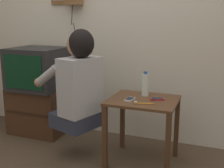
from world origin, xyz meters
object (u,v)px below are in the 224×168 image
at_px(television, 38,68).
at_px(cell_phone_held, 130,99).
at_px(cell_phone_spare, 157,99).
at_px(water_bottle, 145,85).
at_px(toothbrush, 142,103).
at_px(person, 78,82).

bearing_deg(television, cell_phone_held, -16.06).
bearing_deg(cell_phone_spare, water_bottle, -147.26).
bearing_deg(water_bottle, toothbrush, -79.91).
xyz_separation_m(cell_phone_held, toothbrush, (0.13, -0.08, 0.00)).
bearing_deg(cell_phone_spare, television, -123.10).
bearing_deg(cell_phone_spare, person, -100.90).
relative_size(person, toothbrush, 5.70).
height_order(television, cell_phone_held, television).
distance_m(cell_phone_held, water_bottle, 0.22).
distance_m(cell_phone_held, toothbrush, 0.16).
bearing_deg(person, toothbrush, -73.85).
relative_size(person, cell_phone_held, 7.07).
bearing_deg(toothbrush, cell_phone_held, 43.12).
bearing_deg(person, television, 79.15).
relative_size(person, television, 1.60).
xyz_separation_m(cell_phone_spare, water_bottle, (-0.13, 0.09, 0.10)).
distance_m(television, water_bottle, 1.27).
xyz_separation_m(television, cell_phone_spare, (1.39, -0.25, -0.14)).
bearing_deg(cell_phone_spare, toothbrush, -49.67).
height_order(person, cell_phone_held, person).
relative_size(cell_phone_held, toothbrush, 0.81).
xyz_separation_m(person, water_bottle, (0.55, 0.24, -0.03)).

